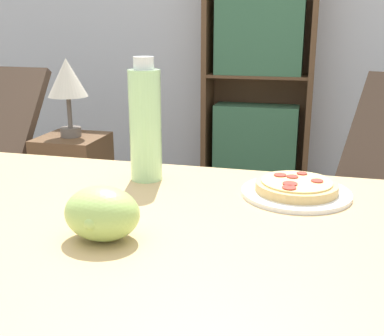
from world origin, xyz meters
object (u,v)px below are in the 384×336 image
(grape_bunch, at_px, (102,214))
(table_lamp, at_px, (67,81))
(bookshelf, at_px, (258,85))
(side_table, at_px, (75,183))
(drink_bottle, at_px, (145,124))
(pizza_on_plate, at_px, (296,189))

(grape_bunch, distance_m, table_lamp, 1.82)
(bookshelf, relative_size, table_lamp, 3.74)
(grape_bunch, relative_size, side_table, 0.25)
(grape_bunch, xyz_separation_m, drink_bottle, (-0.04, 0.35, 0.09))
(drink_bottle, distance_m, bookshelf, 2.31)
(bookshelf, relative_size, side_table, 2.90)
(pizza_on_plate, height_order, drink_bottle, drink_bottle)
(pizza_on_plate, height_order, grape_bunch, grape_bunch)
(bookshelf, bearing_deg, grape_bunch, -89.12)
(pizza_on_plate, distance_m, bookshelf, 2.36)
(drink_bottle, bearing_deg, pizza_on_plate, -4.68)
(pizza_on_plate, bearing_deg, bookshelf, 98.82)
(bookshelf, height_order, table_lamp, bookshelf)
(pizza_on_plate, distance_m, table_lamp, 1.77)
(drink_bottle, xyz_separation_m, side_table, (-0.87, 1.23, -0.62))
(table_lamp, bearing_deg, pizza_on_plate, -45.51)
(pizza_on_plate, xyz_separation_m, grape_bunch, (-0.32, -0.32, 0.03))
(table_lamp, bearing_deg, bookshelf, 50.90)
(bookshelf, bearing_deg, pizza_on_plate, -81.18)
(side_table, distance_m, table_lamp, 0.56)
(side_table, bearing_deg, table_lamp, 0.00)
(grape_bunch, distance_m, side_table, 1.90)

